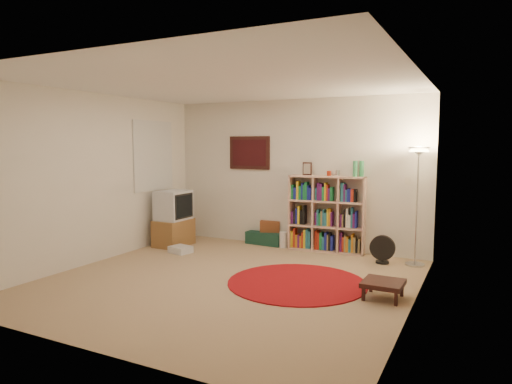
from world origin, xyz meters
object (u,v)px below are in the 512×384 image
Objects in this scene: suitcase at (267,237)px; tv_stand at (174,219)px; floor_fan at (382,249)px; side_table at (383,284)px; floor_lamp at (418,167)px; bookshelf at (326,215)px.

tv_stand is at bearing -143.28° from suitcase.
side_table is at bearing -81.55° from floor_fan.
tv_stand reaches higher than suitcase.
floor_lamp is at bearing -4.38° from suitcase.
floor_fan is 1.59m from side_table.
bookshelf is at bearing 19.49° from tv_stand.
side_table is at bearing -36.04° from suitcase.
bookshelf is 3.54× the size of floor_fan.
floor_lamp reaches higher than bookshelf.
floor_fan is 3.50m from tv_stand.
side_table is at bearing -59.58° from bookshelf.
bookshelf reaches higher than tv_stand.
tv_stand is 1.67m from suitcase.
bookshelf reaches higher than floor_fan.
bookshelf is 3.30× the size of side_table.
bookshelf reaches higher than suitcase.
floor_fan is 0.44× the size of tv_stand.
floor_fan is (1.00, -0.40, -0.39)m from bookshelf.
side_table is (-0.13, -1.66, -1.25)m from floor_lamp.
floor_lamp is 1.79× the size of tv_stand.
suitcase is at bearing 140.00° from side_table.
suitcase is (-2.55, 0.37, -1.32)m from floor_lamp.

